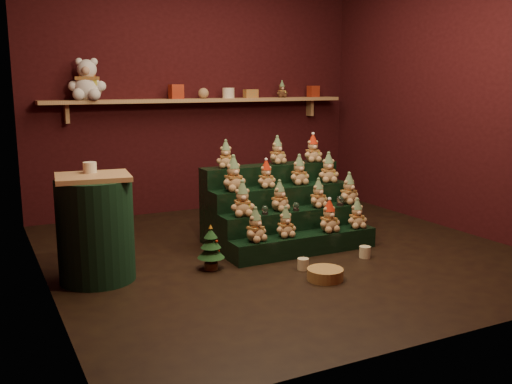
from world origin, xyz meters
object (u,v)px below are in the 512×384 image
snow_globe_b (296,206)px  mini_christmas_tree (211,248)px  snow_globe_a (265,210)px  brown_bear (282,89)px  mug_left (303,264)px  wicker_basket (325,274)px  white_bear (87,74)px  mug_right (365,252)px  side_table (96,229)px  riser_tier_front (305,244)px  snow_globe_c (340,201)px

snow_globe_b → mini_christmas_tree: bearing=-168.5°
snow_globe_a → brown_bear: 2.42m
mini_christmas_tree → mug_left: size_ratio=4.03×
snow_globe_a → wicker_basket: size_ratio=0.28×
snow_globe_a → white_bear: (-1.12, 1.84, 1.19)m
mug_left → mug_right: (0.65, 0.04, 0.00)m
snow_globe_b → side_table: 1.79m
mini_christmas_tree → mug_left: (0.67, -0.35, -0.14)m
mini_christmas_tree → riser_tier_front: bearing=1.5°
snow_globe_a → mug_left: bearing=-81.9°
snow_globe_b → brown_bear: (0.88, 1.84, 1.02)m
side_table → wicker_basket: side_table is taller
mug_left → snow_globe_c: bearing=36.2°
mug_right → wicker_basket: mug_right is taller
snow_globe_a → snow_globe_c: 0.80m
mug_left → mug_right: bearing=3.4°
snow_globe_b → white_bear: bearing=128.0°
mini_christmas_tree → wicker_basket: 0.95m
brown_bear → side_table: bearing=-134.8°
mug_left → white_bear: bearing=116.8°
riser_tier_front → mini_christmas_tree: size_ratio=3.71×
mug_left → brown_bear: size_ratio=0.48×
side_table → mug_left: size_ratio=8.80×
wicker_basket → white_bear: bearing=114.7°
mug_left → riser_tier_front: bearing=56.9°
snow_globe_b → brown_bear: brown_bear is taller
mini_christmas_tree → white_bear: 2.52m
snow_globe_c → mug_left: bearing=-143.8°
snow_globe_c → side_table: bearing=-179.4°
snow_globe_b → snow_globe_c: size_ratio=0.84×
side_table → white_bear: (0.35, 1.86, 1.18)m
snow_globe_b → snow_globe_c: bearing=0.0°
riser_tier_front → brown_bear: (0.88, 2.00, 1.33)m
riser_tier_front → mug_right: riser_tier_front is taller
side_table → wicker_basket: 1.80m
white_bear → snow_globe_b: bearing=-32.7°
mug_right → wicker_basket: size_ratio=0.35×
riser_tier_front → wicker_basket: riser_tier_front is taller
wicker_basket → brown_bear: brown_bear is taller
mug_right → white_bear: (-1.85, 2.33, 1.54)m
white_bear → snow_globe_c: bearing=-24.5°
mug_left → snow_globe_b: bearing=65.5°
white_bear → brown_bear: bearing=19.2°
wicker_basket → snow_globe_c: bearing=49.4°
riser_tier_front → snow_globe_a: (-0.32, 0.16, 0.31)m
snow_globe_a → side_table: size_ratio=0.09×
mini_christmas_tree → mug_right: bearing=-13.1°
brown_bear → mug_left: bearing=-105.0°
snow_globe_b → mug_left: 0.68m
wicker_basket → side_table: bearing=153.2°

